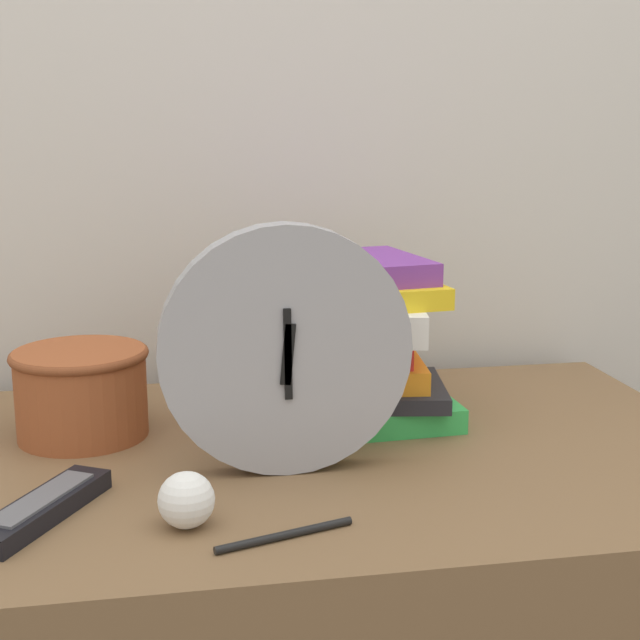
{
  "coord_description": "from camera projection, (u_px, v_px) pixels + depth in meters",
  "views": [
    {
      "loc": [
        -0.1,
        -0.69,
        1.14
      ],
      "look_at": [
        0.09,
        0.33,
        0.91
      ],
      "focal_mm": 50.0,
      "sensor_mm": 36.0,
      "label": 1
    }
  ],
  "objects": [
    {
      "name": "wall_back",
      "position": [
        219.0,
        81.0,
        1.33
      ],
      "size": [
        6.0,
        0.04,
        2.4
      ],
      "color": "beige",
      "rests_on": "ground_plane"
    },
    {
      "name": "basket",
      "position": [
        81.0,
        389.0,
        1.1
      ],
      "size": [
        0.17,
        0.17,
        0.11
      ],
      "color": "#994C28",
      "rests_on": "desk"
    },
    {
      "name": "tv_remote",
      "position": [
        42.0,
        508.0,
        0.88
      ],
      "size": [
        0.13,
        0.18,
        0.02
      ],
      "color": "black",
      "rests_on": "desk"
    },
    {
      "name": "pen",
      "position": [
        285.0,
        535.0,
        0.84
      ],
      "size": [
        0.14,
        0.05,
        0.01
      ],
      "color": "black",
      "rests_on": "desk"
    },
    {
      "name": "book_stack",
      "position": [
        349.0,
        342.0,
        1.16
      ],
      "size": [
        0.26,
        0.23,
        0.21
      ],
      "color": "green",
      "rests_on": "desk"
    },
    {
      "name": "desk_clock",
      "position": [
        286.0,
        350.0,
        0.98
      ],
      "size": [
        0.28,
        0.04,
        0.28
      ],
      "color": "#99999E",
      "rests_on": "desk"
    },
    {
      "name": "crumpled_paper_ball",
      "position": [
        186.0,
        500.0,
        0.86
      ],
      "size": [
        0.06,
        0.06,
        0.06
      ],
      "color": "white",
      "rests_on": "desk"
    }
  ]
}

